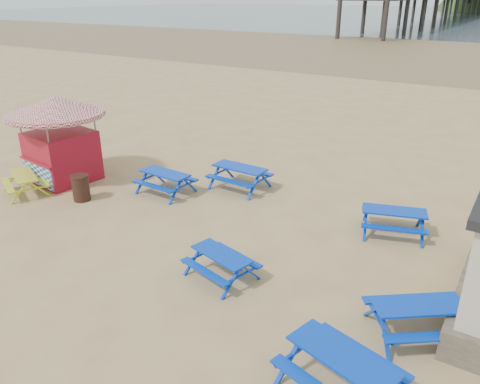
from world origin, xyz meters
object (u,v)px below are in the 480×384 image
Objects in this scene: picnic_table_blue_b at (240,177)px; picnic_table_yellow at (25,184)px; ice_cream_kiosk at (58,129)px; picnic_table_blue_a at (166,183)px; litter_bin at (81,188)px.

picnic_table_yellow is (-6.39, -4.65, -0.06)m from picnic_table_blue_b.
picnic_table_blue_b is at bearing 60.81° from picnic_table_yellow.
picnic_table_blue_b reaches higher than picnic_table_yellow.
ice_cream_kiosk is at bearing 111.63° from picnic_table_yellow.
ice_cream_kiosk is (-4.24, -1.13, 1.68)m from picnic_table_blue_a.
picnic_table_yellow is at bearing -142.18° from picnic_table_blue_b.
litter_bin is at bearing -18.17° from ice_cream_kiosk.
picnic_table_blue_b is at bearing 43.87° from picnic_table_blue_a.
ice_cream_kiosk is 4.38× the size of litter_bin.
picnic_table_yellow is at bearing -145.03° from picnic_table_blue_a.
picnic_table_blue_b is 2.23× the size of litter_bin.
picnic_table_blue_b is (2.06, 1.85, 0.03)m from picnic_table_blue_a.
picnic_table_yellow is 2.32× the size of litter_bin.
picnic_table_yellow is at bearing -86.34° from ice_cream_kiosk.
picnic_table_blue_b is 5.75m from litter_bin.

